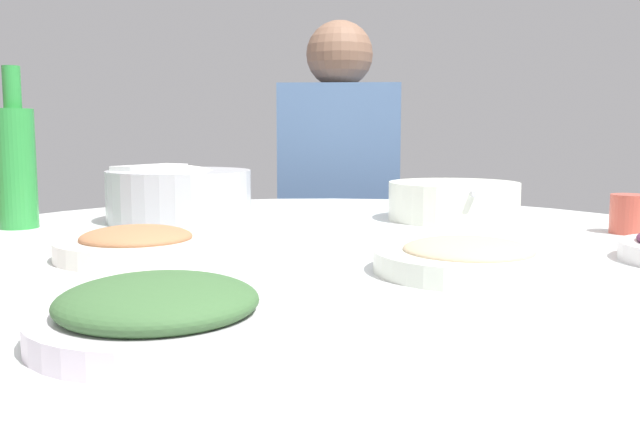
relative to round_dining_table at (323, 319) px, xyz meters
name	(u,v)px	position (x,y,z in m)	size (l,w,h in m)	color
round_dining_table	(323,319)	(0.00, 0.00, 0.00)	(1.35, 1.35, 0.73)	#99999E
rice_bowl	(179,194)	(-0.32, 0.17, 0.17)	(0.26, 0.26, 0.10)	#B2B5BA
soup_bowl	(453,202)	(0.18, 0.31, 0.15)	(0.24, 0.26, 0.07)	white
dish_greens	(158,313)	(-0.01, -0.50, 0.14)	(0.20, 0.20, 0.05)	silver
dish_noodles	(468,258)	(0.22, -0.17, 0.14)	(0.22, 0.22, 0.04)	silver
dish_tofu_braise	(137,244)	(-0.21, -0.18, 0.14)	(0.21, 0.21, 0.04)	silver
green_bottle	(16,164)	(-0.55, 0.02, 0.23)	(0.07, 0.07, 0.28)	green
tea_cup_near	(629,214)	(0.46, 0.20, 0.15)	(0.06, 0.06, 0.06)	#C34F3E
tea_cup_side	(219,193)	(-0.33, 0.41, 0.15)	(0.06, 0.06, 0.06)	white
stool_for_diner_right	(339,357)	(-0.18, 0.94, -0.39)	(0.35, 0.35, 0.45)	brown
diner_right	(339,176)	(-0.18, 0.94, 0.16)	(0.38, 0.39, 0.76)	#2D333D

